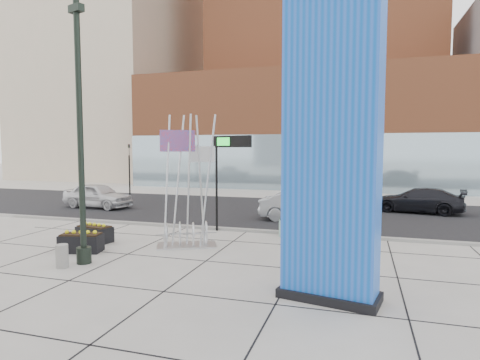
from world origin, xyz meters
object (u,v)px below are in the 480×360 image
(overhead_street_sign, at_px, (232,150))
(blue_pylon, at_px, (332,141))
(public_art_sculpture, at_px, (187,212))
(car_silver_mid, at_px, (305,207))
(car_white_west, at_px, (98,196))
(lamp_post, at_px, (81,157))
(concrete_bollard, at_px, (62,256))

(overhead_street_sign, bearing_deg, blue_pylon, -33.74)
(public_art_sculpture, bearing_deg, car_silver_mid, 36.63)
(car_white_west, xyz_separation_m, car_silver_mid, (13.18, -0.85, -0.01))
(lamp_post, bearing_deg, public_art_sculpture, 53.75)
(public_art_sculpture, height_order, overhead_street_sign, public_art_sculpture)
(lamp_post, height_order, concrete_bollard, lamp_post)
(blue_pylon, xyz_separation_m, public_art_sculpture, (-5.68, 3.98, -2.61))
(public_art_sculpture, height_order, car_white_west, public_art_sculpture)
(blue_pylon, height_order, car_silver_mid, blue_pylon)
(public_art_sculpture, distance_m, overhead_street_sign, 3.98)
(lamp_post, relative_size, public_art_sculpture, 1.69)
(blue_pylon, relative_size, car_white_west, 1.79)
(blue_pylon, distance_m, car_white_west, 19.32)
(blue_pylon, distance_m, car_silver_mid, 11.26)
(concrete_bollard, height_order, overhead_street_sign, overhead_street_sign)
(lamp_post, distance_m, overhead_street_sign, 6.92)
(blue_pylon, relative_size, lamp_post, 0.95)
(concrete_bollard, bearing_deg, overhead_street_sign, 63.15)
(concrete_bollard, xyz_separation_m, car_silver_mid, (6.25, 10.35, 0.40))
(lamp_post, height_order, overhead_street_sign, lamp_post)
(concrete_bollard, bearing_deg, public_art_sculpture, 54.85)
(lamp_post, relative_size, car_white_west, 1.88)
(lamp_post, relative_size, overhead_street_sign, 1.98)
(public_art_sculpture, xyz_separation_m, car_silver_mid, (3.64, 6.63, -0.56))
(lamp_post, bearing_deg, blue_pylon, -6.23)
(concrete_bollard, xyz_separation_m, car_white_west, (-6.93, 11.20, 0.41))
(concrete_bollard, distance_m, car_silver_mid, 12.10)
(blue_pylon, height_order, lamp_post, lamp_post)
(concrete_bollard, relative_size, car_silver_mid, 0.16)
(concrete_bollard, height_order, car_white_west, car_white_west)
(blue_pylon, xyz_separation_m, car_white_west, (-15.23, 11.46, -3.17))
(lamp_post, height_order, public_art_sculpture, lamp_post)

